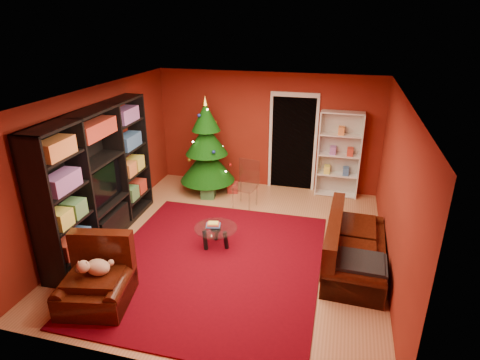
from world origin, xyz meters
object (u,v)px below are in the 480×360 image
(dog, at_px, (98,267))
(sofa, at_px, (356,243))
(christmas_tree, at_px, (207,147))
(coffee_table, at_px, (216,237))
(white_bookshelf, at_px, (339,155))
(gift_box_red, at_px, (233,187))
(acrylic_chair, at_px, (245,187))
(rug, at_px, (213,263))
(gift_box_teal, at_px, (209,185))
(armchair, at_px, (95,281))
(gift_box_green, at_px, (208,191))
(media_unit, at_px, (99,178))

(dog, bearing_deg, sofa, 16.32)
(christmas_tree, bearing_deg, coffee_table, -67.70)
(white_bookshelf, relative_size, dog, 4.81)
(gift_box_red, bearing_deg, white_bookshelf, 10.89)
(acrylic_chair, bearing_deg, gift_box_red, 135.88)
(dog, xyz_separation_m, coffee_table, (1.09, 1.77, -0.37))
(rug, bearing_deg, white_bookshelf, 61.18)
(gift_box_teal, xyz_separation_m, acrylic_chair, (1.00, -0.60, 0.31))
(armchair, height_order, coffee_table, armchair)
(gift_box_green, bearing_deg, acrylic_chair, -14.95)
(gift_box_red, xyz_separation_m, dog, (-0.74, -4.07, 0.45))
(christmas_tree, bearing_deg, sofa, -34.81)
(rug, distance_m, armchair, 1.85)
(gift_box_red, relative_size, acrylic_chair, 0.25)
(christmas_tree, height_order, gift_box_teal, christmas_tree)
(sofa, bearing_deg, gift_box_teal, 56.94)
(gift_box_teal, bearing_deg, white_bookshelf, 9.71)
(christmas_tree, height_order, white_bookshelf, christmas_tree)
(gift_box_green, height_order, coffee_table, coffee_table)
(sofa, xyz_separation_m, acrylic_chair, (-2.20, 1.65, 0.02))
(white_bookshelf, bearing_deg, coffee_table, -124.15)
(sofa, bearing_deg, coffee_table, 92.12)
(armchair, bearing_deg, media_unit, 106.77)
(white_bookshelf, height_order, acrylic_chair, white_bookshelf)
(christmas_tree, xyz_separation_m, gift_box_green, (0.13, -0.35, -0.91))
(rug, relative_size, white_bookshelf, 2.04)
(gift_box_teal, height_order, gift_box_green, gift_box_green)
(gift_box_teal, xyz_separation_m, gift_box_red, (0.56, 0.05, -0.02))
(christmas_tree, bearing_deg, gift_box_red, 6.62)
(media_unit, relative_size, gift_box_green, 10.37)
(gift_box_red, height_order, dog, dog)
(gift_box_green, bearing_deg, gift_box_red, 43.26)
(gift_box_teal, height_order, dog, dog)
(dog, relative_size, acrylic_chair, 0.45)
(sofa, height_order, coffee_table, sofa)
(media_unit, xyz_separation_m, gift_box_green, (1.21, 2.08, -1.01))
(dog, distance_m, coffee_table, 2.11)
(media_unit, distance_m, gift_box_teal, 2.87)
(white_bookshelf, distance_m, acrylic_chair, 2.16)
(gift_box_green, height_order, sofa, sofa)
(media_unit, height_order, gift_box_red, media_unit)
(armchair, xyz_separation_m, coffee_table, (1.13, 1.83, -0.19))
(christmas_tree, height_order, gift_box_green, christmas_tree)
(christmas_tree, xyz_separation_m, gift_box_red, (0.57, 0.07, -0.94))
(armchair, distance_m, sofa, 3.88)
(armchair, bearing_deg, gift_box_teal, 75.60)
(media_unit, xyz_separation_m, white_bookshelf, (3.90, 2.93, -0.22))
(gift_box_teal, height_order, sofa, sofa)
(christmas_tree, xyz_separation_m, coffee_table, (0.92, -2.24, -0.86))
(gift_box_red, relative_size, sofa, 0.12)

